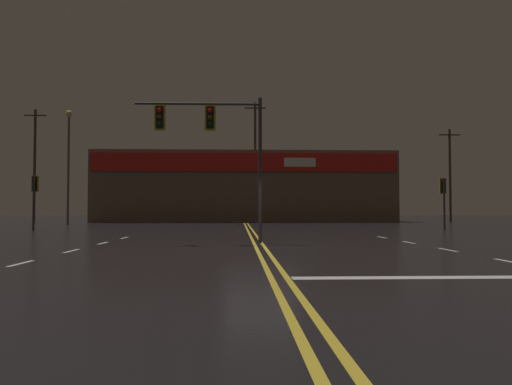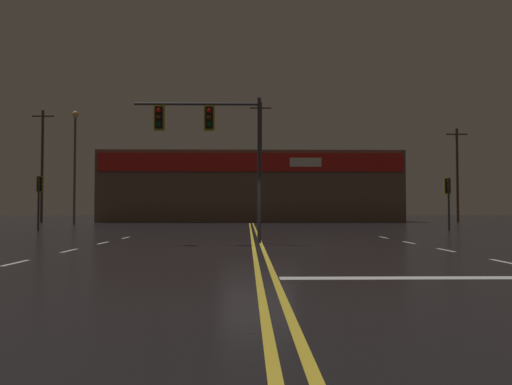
{
  "view_description": "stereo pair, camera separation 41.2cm",
  "coord_description": "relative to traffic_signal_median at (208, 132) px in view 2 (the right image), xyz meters",
  "views": [
    {
      "loc": [
        -0.77,
        -17.42,
        1.27
      ],
      "look_at": [
        0.0,
        3.54,
        2.0
      ],
      "focal_mm": 35.0,
      "sensor_mm": 36.0,
      "label": 1
    },
    {
      "loc": [
        -0.36,
        -17.43,
        1.27
      ],
      "look_at": [
        0.0,
        3.54,
        2.0
      ],
      "focal_mm": 35.0,
      "sensor_mm": 36.0,
      "label": 2
    }
  ],
  "objects": [
    {
      "name": "traffic_signal_corner_northeast",
      "position": [
        13.91,
        11.51,
        -1.89
      ],
      "size": [
        0.42,
        0.36,
        3.26
      ],
      "color": "#38383D",
      "rests_on": "ground"
    },
    {
      "name": "road_markings",
      "position": [
        3.19,
        -3.46,
        -4.27
      ],
      "size": [
        17.51,
        60.0,
        0.01
      ],
      "color": "gold",
      "rests_on": "ground"
    },
    {
      "name": "ground_plane",
      "position": [
        1.87,
        -1.64,
        -4.28
      ],
      "size": [
        200.0,
        200.0,
        0.0
      ],
      "primitive_type": "plane",
      "color": "black"
    },
    {
      "name": "building_backdrop",
      "position": [
        1.88,
        36.12,
        -0.58
      ],
      "size": [
        31.44,
        10.23,
        7.36
      ],
      "color": "brown",
      "rests_on": "ground"
    },
    {
      "name": "traffic_signal_corner_northwest",
      "position": [
        -11.28,
        11.75,
        -1.81
      ],
      "size": [
        0.42,
        0.36,
        3.36
      ],
      "color": "#38383D",
      "rests_on": "ground"
    },
    {
      "name": "utility_pole_row",
      "position": [
        1.19,
        31.54,
        1.52
      ],
      "size": [
        44.49,
        0.26,
        12.28
      ],
      "color": "#4C3828",
      "rests_on": "ground"
    },
    {
      "name": "traffic_signal_median",
      "position": [
        0.0,
        0.0,
        0.0
      ],
      "size": [
        4.87,
        0.36,
        5.59
      ],
      "color": "#38383D",
      "rests_on": "ground"
    },
    {
      "name": "streetlight_far_right",
      "position": [
        -13.41,
        24.09,
        1.96
      ],
      "size": [
        0.56,
        0.56,
        9.82
      ],
      "color": "#59595E",
      "rests_on": "ground"
    }
  ]
}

